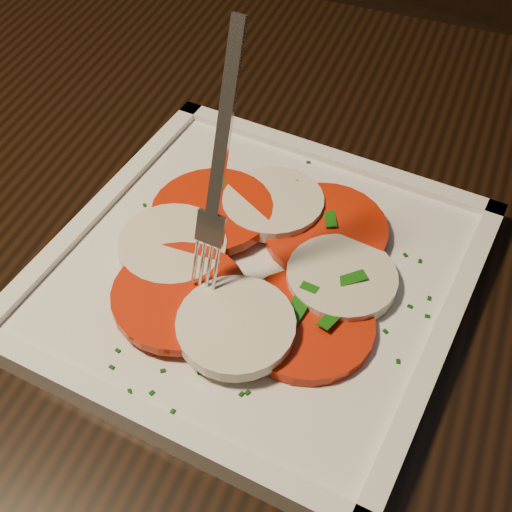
{
  "coord_description": "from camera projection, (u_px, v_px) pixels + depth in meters",
  "views": [
    {
      "loc": [
        0.2,
        -0.44,
        1.16
      ],
      "look_at": [
        0.04,
        -0.14,
        0.78
      ],
      "focal_mm": 50.0,
      "sensor_mm": 36.0,
      "label": 1
    }
  ],
  "objects": [
    {
      "name": "fork",
      "position": [
        226.0,
        156.0,
        0.45
      ],
      "size": [
        0.03,
        0.06,
        0.17
      ],
      "primitive_type": null,
      "rotation": [
        0.0,
        0.0,
        0.01
      ],
      "color": "white",
      "rests_on": "caprese_salad"
    },
    {
      "name": "plate",
      "position": [
        256.0,
        276.0,
        0.53
      ],
      "size": [
        0.3,
        0.3,
        0.01
      ],
      "primitive_type": "cube",
      "rotation": [
        0.0,
        0.0,
        0.01
      ],
      "color": "white",
      "rests_on": "table"
    },
    {
      "name": "ground",
      "position": [
        272.0,
        506.0,
        1.19
      ],
      "size": [
        6.0,
        6.0,
        0.0
      ],
      "primitive_type": "plane",
      "color": "black",
      "rests_on": "ground"
    },
    {
      "name": "caprese_salad",
      "position": [
        256.0,
        262.0,
        0.52
      ],
      "size": [
        0.24,
        0.26,
        0.02
      ],
      "color": "red",
      "rests_on": "plate"
    },
    {
      "name": "table",
      "position": [
        234.0,
        326.0,
        0.63
      ],
      "size": [
        1.29,
        0.94,
        0.75
      ],
      "rotation": [
        0.0,
        0.0,
        0.12
      ],
      "color": "black",
      "rests_on": "ground"
    }
  ]
}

